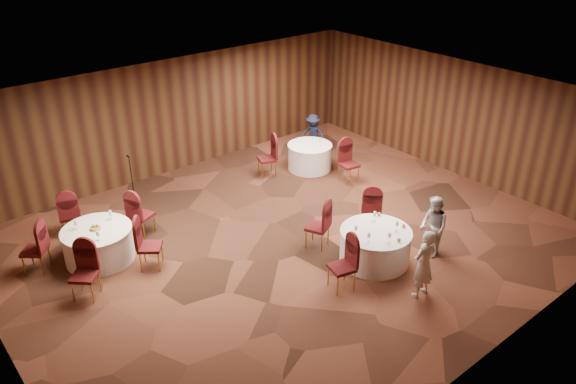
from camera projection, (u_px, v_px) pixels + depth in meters
ground at (287, 240)px, 12.86m from camera, size 12.00×12.00×0.00m
room_shell at (287, 162)px, 11.95m from camera, size 12.00×12.00×12.00m
table_main at (375, 246)px, 11.96m from camera, size 1.52×1.52×0.74m
table_left at (99, 244)px, 12.03m from camera, size 1.48×1.48×0.74m
table_right at (310, 157)px, 16.14m from camera, size 1.27×1.27×0.74m
chairs_main at (344, 233)px, 12.19m from camera, size 2.84×2.12×1.00m
chairs_left at (97, 239)px, 11.97m from camera, size 3.08×3.18×1.00m
chairs_right at (308, 161)px, 15.53m from camera, size 2.13×2.38×1.00m
tabletop_main at (384, 227)px, 11.75m from camera, size 1.10×1.12×0.22m
tabletop_left at (95, 226)px, 11.82m from camera, size 0.81×0.78×0.22m
tabletop_right at (320, 140)px, 15.84m from camera, size 0.08×0.08×0.22m
mic_stand at (134, 195)px, 13.93m from camera, size 0.24×0.24×1.48m
woman_a at (424, 264)px, 10.75m from camera, size 0.54×0.36×1.46m
woman_b at (433, 227)px, 12.05m from camera, size 0.76×0.83×1.38m
man_c at (313, 134)px, 17.05m from camera, size 0.75×0.92×1.23m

